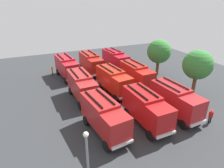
% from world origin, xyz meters
% --- Properties ---
extents(ground_plane, '(54.98, 54.98, 0.00)m').
position_xyz_m(ground_plane, '(0.00, 0.00, 0.00)').
color(ground_plane, '#2D3033').
extents(fire_truck_0, '(7.39, 3.26, 3.88)m').
position_xyz_m(fire_truck_0, '(-9.00, -4.96, 2.15)').
color(fire_truck_0, '#AD1922').
rests_on(fire_truck_0, ground).
extents(fire_truck_1, '(7.26, 2.91, 3.88)m').
position_xyz_m(fire_truck_1, '(0.20, -4.79, 2.15)').
color(fire_truck_1, '#A82323').
rests_on(fire_truck_1, ground).
extents(fire_truck_2, '(7.42, 3.37, 3.88)m').
position_xyz_m(fire_truck_2, '(8.61, -4.79, 2.15)').
color(fire_truck_2, '#A41C1D').
rests_on(fire_truck_2, ground).
extents(fire_truck_3, '(7.30, 3.02, 3.88)m').
position_xyz_m(fire_truck_3, '(-9.37, -0.22, 2.15)').
color(fire_truck_3, maroon).
rests_on(fire_truck_3, ground).
extents(fire_truck_4, '(7.41, 3.34, 3.88)m').
position_xyz_m(fire_truck_4, '(0.26, 0.15, 2.15)').
color(fire_truck_4, '#AF2214').
rests_on(fire_truck_4, ground).
extents(fire_truck_5, '(7.25, 2.86, 3.88)m').
position_xyz_m(fire_truck_5, '(9.09, 0.20, 2.15)').
color(fire_truck_5, '#A31515').
rests_on(fire_truck_5, ground).
extents(fire_truck_6, '(7.37, 3.20, 3.88)m').
position_xyz_m(fire_truck_6, '(-9.38, 4.92, 2.15)').
color(fire_truck_6, '#AF1120').
rests_on(fire_truck_6, ground).
extents(fire_truck_7, '(7.30, 3.01, 3.88)m').
position_xyz_m(fire_truck_7, '(-0.39, 4.52, 2.15)').
color(fire_truck_7, '#AF1C15').
rests_on(fire_truck_7, ground).
extents(fire_truck_8, '(7.33, 3.09, 3.88)m').
position_xyz_m(fire_truck_8, '(8.98, 4.51, 2.15)').
color(fire_truck_8, maroon).
rests_on(fire_truck_8, ground).
extents(firefighter_0, '(0.43, 0.28, 1.73)m').
position_xyz_m(firefighter_0, '(-11.17, -7.31, 0.97)').
color(firefighter_0, black).
rests_on(firefighter_0, ground).
extents(firefighter_1, '(0.39, 0.48, 1.80)m').
position_xyz_m(firefighter_1, '(-8.92, 7.65, 1.02)').
color(firefighter_1, black).
rests_on(firefighter_1, ground).
extents(firefighter_2, '(0.39, 0.48, 1.71)m').
position_xyz_m(firefighter_2, '(12.10, 7.19, 0.96)').
color(firefighter_2, black).
rests_on(firefighter_2, ground).
extents(firefighter_3, '(0.42, 0.48, 1.76)m').
position_xyz_m(firefighter_3, '(3.25, 7.88, 0.99)').
color(firefighter_3, black).
rests_on(firefighter_3, ground).
extents(tree_0, '(4.33, 4.33, 6.71)m').
position_xyz_m(tree_0, '(-3.36, 10.91, 4.52)').
color(tree_0, brown).
rests_on(tree_0, ground).
extents(tree_1, '(4.35, 4.35, 6.75)m').
position_xyz_m(tree_1, '(5.31, 11.35, 4.54)').
color(tree_1, brown).
rests_on(tree_1, ground).
extents(traffic_cone_0, '(0.48, 0.48, 0.68)m').
position_xyz_m(traffic_cone_0, '(-3.42, 7.93, 0.34)').
color(traffic_cone_0, '#F2600C').
rests_on(traffic_cone_0, ground).
extents(lamppost, '(0.36, 0.36, 6.06)m').
position_xyz_m(lamppost, '(15.44, -8.71, 3.58)').
color(lamppost, slate).
rests_on(lamppost, ground).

